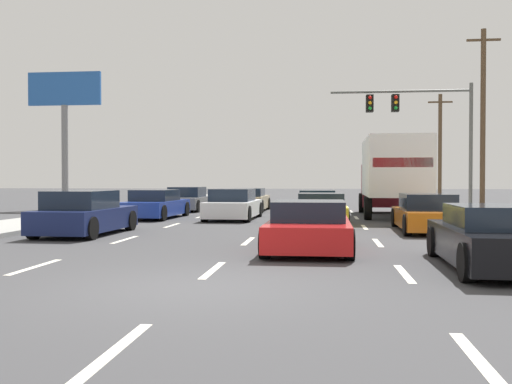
# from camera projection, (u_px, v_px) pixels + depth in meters

# --- Properties ---
(ground_plane) EXTENTS (140.00, 140.00, 0.00)m
(ground_plane) POSITION_uv_depth(u_px,v_px,m) (289.00, 208.00, 33.70)
(ground_plane) COLOR #3D3D3F
(sidewalk_right) EXTENTS (2.95, 80.00, 0.14)m
(sidewalk_right) POSITION_uv_depth(u_px,v_px,m) (459.00, 213.00, 27.76)
(sidewalk_right) COLOR #9E9E99
(sidewalk_right) RESTS_ON ground_plane
(sidewalk_left) EXTENTS (2.95, 80.00, 0.14)m
(sidewalk_left) POSITION_uv_depth(u_px,v_px,m) (117.00, 210.00, 29.70)
(sidewalk_left) COLOR #9E9E99
(sidewalk_left) RESTS_ON ground_plane
(lane_markings) EXTENTS (6.94, 52.00, 0.01)m
(lane_markings) POSITION_uv_depth(u_px,v_px,m) (285.00, 211.00, 30.46)
(lane_markings) COLOR silver
(lane_markings) RESTS_ON ground_plane
(car_gray) EXTENTS (2.00, 4.48, 1.26)m
(car_gray) POSITION_uv_depth(u_px,v_px,m) (188.00, 200.00, 30.80)
(car_gray) COLOR slate
(car_gray) RESTS_ON ground_plane
(car_blue) EXTENTS (2.05, 4.53, 1.22)m
(car_blue) POSITION_uv_depth(u_px,v_px,m) (156.00, 205.00, 24.81)
(car_blue) COLOR #1E389E
(car_blue) RESTS_ON ground_plane
(car_navy) EXTENTS (1.95, 4.22, 1.32)m
(car_navy) POSITION_uv_depth(u_px,v_px,m) (85.00, 214.00, 17.41)
(car_navy) COLOR #141E4C
(car_navy) RESTS_ON ground_plane
(car_tan) EXTENTS (1.98, 4.59, 1.20)m
(car_tan) POSITION_uv_depth(u_px,v_px,m) (248.00, 200.00, 30.39)
(car_tan) COLOR tan
(car_tan) RESTS_ON ground_plane
(car_white) EXTENTS (1.99, 4.52, 1.27)m
(car_white) POSITION_uv_depth(u_px,v_px,m) (233.00, 205.00, 24.12)
(car_white) COLOR white
(car_white) RESTS_ON ground_plane
(car_green) EXTENTS (2.03, 4.68, 1.13)m
(car_green) POSITION_uv_depth(u_px,v_px,m) (318.00, 203.00, 28.55)
(car_green) COLOR #196B38
(car_green) RESTS_ON ground_plane
(car_yellow) EXTENTS (1.87, 4.25, 1.17)m
(car_yellow) POSITION_uv_depth(u_px,v_px,m) (321.00, 211.00, 20.86)
(car_yellow) COLOR yellow
(car_yellow) RESTS_ON ground_plane
(car_red) EXTENTS (1.97, 4.32, 1.15)m
(car_red) POSITION_uv_depth(u_px,v_px,m) (309.00, 227.00, 13.61)
(car_red) COLOR red
(car_red) RESTS_ON ground_plane
(box_truck) EXTENTS (2.79, 8.32, 3.38)m
(box_truck) POSITION_uv_depth(u_px,v_px,m) (392.00, 173.00, 25.80)
(box_truck) COLOR white
(box_truck) RESTS_ON ground_plane
(car_orange) EXTENTS (1.89, 4.54, 1.20)m
(car_orange) POSITION_uv_depth(u_px,v_px,m) (427.00, 214.00, 18.53)
(car_orange) COLOR orange
(car_orange) RESTS_ON ground_plane
(car_black) EXTENTS (2.02, 4.32, 1.18)m
(car_black) POSITION_uv_depth(u_px,v_px,m) (497.00, 239.00, 10.77)
(car_black) COLOR black
(car_black) RESTS_ON ground_plane
(traffic_signal_mast) EXTENTS (7.80, 0.69, 6.98)m
(traffic_signal_mast) POSITION_uv_depth(u_px,v_px,m) (412.00, 114.00, 32.58)
(traffic_signal_mast) COLOR #595B56
(traffic_signal_mast) RESTS_ON ground_plane
(utility_pole_mid) EXTENTS (1.80, 0.28, 9.89)m
(utility_pole_mid) POSITION_uv_depth(u_px,v_px,m) (483.00, 117.00, 32.06)
(utility_pole_mid) COLOR brown
(utility_pole_mid) RESTS_ON ground_plane
(utility_pole_far) EXTENTS (1.80, 0.28, 8.12)m
(utility_pole_far) POSITION_uv_depth(u_px,v_px,m) (440.00, 146.00, 44.34)
(utility_pole_far) COLOR brown
(utility_pole_far) RESTS_ON ground_plane
(roadside_billboard) EXTENTS (4.19, 0.36, 7.64)m
(roadside_billboard) POSITION_uv_depth(u_px,v_px,m) (65.00, 111.00, 32.61)
(roadside_billboard) COLOR slate
(roadside_billboard) RESTS_ON ground_plane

